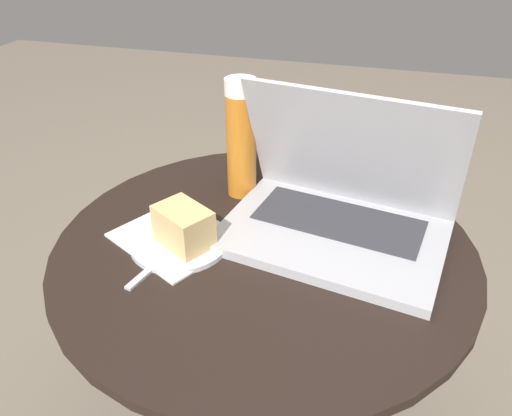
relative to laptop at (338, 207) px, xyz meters
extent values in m
cylinder|color=black|center=(-0.12, -0.07, -0.33)|extent=(0.09, 0.09, 0.51)
cylinder|color=black|center=(-0.12, -0.07, -0.06)|extent=(0.73, 0.73, 0.02)
cube|color=white|center=(-0.28, -0.11, -0.05)|extent=(0.24, 0.21, 0.00)
cube|color=#B2B2B7|center=(0.00, -0.03, -0.04)|extent=(0.42, 0.32, 0.02)
cube|color=#333338|center=(0.00, 0.01, -0.03)|extent=(0.31, 0.17, 0.00)
cube|color=#B2B2B7|center=(0.01, 0.05, 0.08)|extent=(0.39, 0.17, 0.24)
cube|color=silver|center=(0.01, 0.05, 0.08)|extent=(0.36, 0.15, 0.22)
cylinder|color=#C6701E|center=(-0.20, 0.09, 0.05)|extent=(0.06, 0.06, 0.21)
cylinder|color=white|center=(-0.20, 0.09, 0.17)|extent=(0.06, 0.06, 0.03)
cylinder|color=silver|center=(-0.26, -0.11, -0.05)|extent=(0.17, 0.17, 0.01)
cube|color=#DBB775|center=(-0.24, -0.12, -0.01)|extent=(0.11, 0.10, 0.07)
sphere|color=beige|center=(-0.26, -0.05, -0.03)|extent=(0.03, 0.03, 0.03)
sphere|color=#9E5B38|center=(-0.29, -0.07, -0.03)|extent=(0.03, 0.03, 0.03)
cube|color=silver|center=(-0.27, -0.19, -0.05)|extent=(0.04, 0.12, 0.00)
cube|color=silver|center=(-0.25, -0.10, -0.05)|extent=(0.04, 0.06, 0.00)
camera|label=1|loc=(0.06, -0.75, 0.46)|focal=35.00mm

